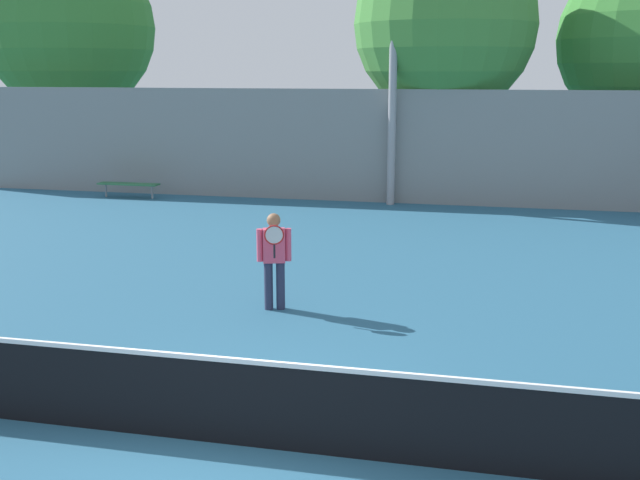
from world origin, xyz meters
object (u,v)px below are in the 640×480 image
(tree_green_tall, at_px, (68,28))
(tree_dark_dense, at_px, (445,25))
(bench_courtside_far, at_px, (129,185))
(light_pole_near_left, at_px, (394,10))
(tennis_net, at_px, (244,402))
(tennis_player, at_px, (274,256))

(tree_green_tall, relative_size, tree_dark_dense, 1.07)
(tree_green_tall, xyz_separation_m, tree_dark_dense, (13.57, -2.08, -0.19))
(bench_courtside_far, bearing_deg, light_pole_near_left, 4.51)
(tennis_net, distance_m, bench_courtside_far, 16.03)
(tennis_net, xyz_separation_m, tree_green_tall, (-12.73, 18.65, 4.76))
(tennis_net, relative_size, tennis_player, 7.85)
(tree_dark_dense, bearing_deg, tennis_net, -92.91)
(bench_courtside_far, bearing_deg, tennis_player, -52.24)
(tree_dark_dense, bearing_deg, bench_courtside_far, -162.76)
(tennis_player, xyz_separation_m, light_pole_near_left, (0.56, 9.99, 4.47))
(tennis_player, xyz_separation_m, tree_green_tall, (-11.78, 14.26, 4.36))
(tree_dark_dense, bearing_deg, tennis_player, -98.37)
(tennis_player, height_order, bench_courtside_far, tennis_player)
(light_pole_near_left, bearing_deg, bench_courtside_far, -175.49)
(tennis_player, relative_size, bench_courtside_far, 0.83)
(tennis_net, height_order, tree_dark_dense, tree_dark_dense)
(bench_courtside_far, bearing_deg, tree_green_tall, 132.74)
(tennis_player, bearing_deg, tree_dark_dense, 64.51)
(light_pole_near_left, height_order, tree_dark_dense, light_pole_near_left)
(tennis_player, height_order, tree_dark_dense, tree_dark_dense)
(tennis_player, relative_size, tree_green_tall, 0.19)
(bench_courtside_far, bearing_deg, tree_dark_dense, 17.24)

